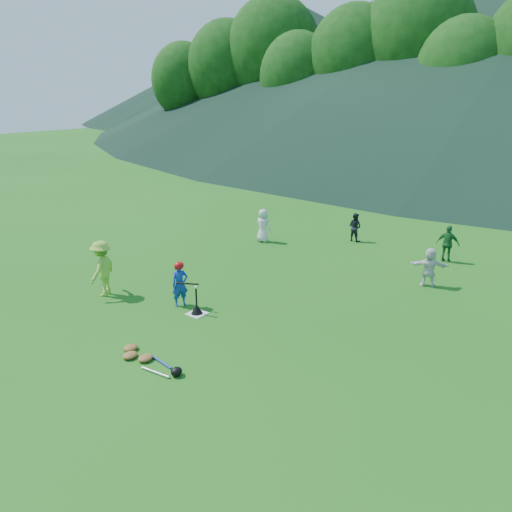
{
  "coord_description": "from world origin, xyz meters",
  "views": [
    {
      "loc": [
        8.2,
        -8.35,
        5.41
      ],
      "look_at": [
        0.0,
        2.5,
        0.9
      ],
      "focal_mm": 35.0,
      "sensor_mm": 36.0,
      "label": 1
    }
  ],
  "objects": [
    {
      "name": "outfield_fence",
      "position": [
        0.0,
        28.0,
        0.7
      ],
      "size": [
        70.07,
        0.08,
        1.33
      ],
      "color": "gray",
      "rests_on": "ground"
    },
    {
      "name": "equipment_pile",
      "position": [
        0.74,
        -2.36,
        0.07
      ],
      "size": [
        1.8,
        0.56,
        0.19
      ],
      "color": "olive",
      "rests_on": "ground"
    },
    {
      "name": "fielder_a",
      "position": [
        -2.47,
        6.21,
        0.63
      ],
      "size": [
        0.64,
        0.44,
        1.25
      ],
      "primitive_type": "imported",
      "rotation": [
        0.0,
        0.0,
        3.21
      ],
      "color": "silver",
      "rests_on": "ground"
    },
    {
      "name": "fielder_d",
      "position": [
        4.02,
        5.47,
        0.58
      ],
      "size": [
        1.12,
        0.74,
        1.16
      ],
      "primitive_type": "imported",
      "rotation": [
        0.0,
        0.0,
        3.54
      ],
      "color": "silver",
      "rests_on": "ground"
    },
    {
      "name": "home_plate",
      "position": [
        0.0,
        0.0,
        0.01
      ],
      "size": [
        0.45,
        0.45,
        0.02
      ],
      "primitive_type": "cube",
      "color": "silver",
      "rests_on": "ground"
    },
    {
      "name": "fielder_c",
      "position": [
        3.77,
        8.02,
        0.62
      ],
      "size": [
        0.75,
        0.38,
        1.24
      ],
      "primitive_type": "imported",
      "rotation": [
        0.0,
        0.0,
        3.25
      ],
      "color": "#1E642B",
      "rests_on": "ground"
    },
    {
      "name": "batter_gear",
      "position": [
        -0.69,
        0.13,
        1.09
      ],
      "size": [
        0.71,
        0.31,
        0.56
      ],
      "color": "#B00B10",
      "rests_on": "ground"
    },
    {
      "name": "batting_tee",
      "position": [
        0.0,
        0.0,
        0.13
      ],
      "size": [
        0.3,
        0.3,
        0.68
      ],
      "color": "black",
      "rests_on": "home_plate"
    },
    {
      "name": "adult_coach",
      "position": [
        -2.94,
        -0.63,
        0.78
      ],
      "size": [
        0.93,
        1.16,
        1.56
      ],
      "primitive_type": "imported",
      "rotation": [
        0.0,
        0.0,
        -1.17
      ],
      "color": "#90CA3B",
      "rests_on": "ground"
    },
    {
      "name": "fielder_b",
      "position": [
        0.22,
        8.37,
        0.54
      ],
      "size": [
        0.56,
        0.45,
        1.08
      ],
      "primitive_type": "imported",
      "rotation": [
        0.0,
        0.0,
        3.05
      ],
      "color": "black",
      "rests_on": "ground"
    },
    {
      "name": "baseball",
      "position": [
        0.0,
        0.0,
        0.74
      ],
      "size": [
        0.08,
        0.08,
        0.08
      ],
      "primitive_type": "sphere",
      "color": "white",
      "rests_on": "batting_tee"
    },
    {
      "name": "batter_child",
      "position": [
        -0.71,
        0.14,
        0.6
      ],
      "size": [
        0.45,
        0.52,
        1.2
      ],
      "primitive_type": "imported",
      "rotation": [
        0.0,
        0.0,
        1.13
      ],
      "color": "#163A9B",
      "rests_on": "ground"
    },
    {
      "name": "ground",
      "position": [
        0.0,
        0.0,
        0.0
      ],
      "size": [
        120.0,
        120.0,
        0.0
      ],
      "primitive_type": "plane",
      "color": "#185C15",
      "rests_on": "ground"
    }
  ]
}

